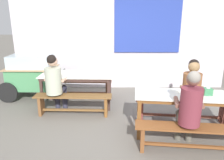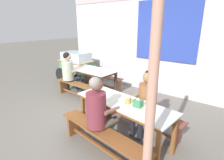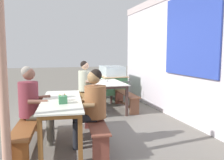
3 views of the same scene
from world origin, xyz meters
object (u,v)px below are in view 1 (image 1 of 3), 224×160
(bench_near_back, at_px, (181,107))
(person_left_back_turned, at_px, (54,81))
(bench_far_back, at_px, (81,86))
(bench_near_front, at_px, (194,134))
(dining_table_near, at_px, (189,99))
(person_right_near_table, at_px, (191,88))
(person_near_front, at_px, (189,107))
(dining_table_far, at_px, (76,77))
(tissue_box, at_px, (206,91))
(food_cart, at_px, (30,73))
(soup_bowl, at_px, (75,74))
(bench_far_front, at_px, (72,102))
(condiment_jar, at_px, (194,91))

(bench_near_back, distance_m, person_left_back_turned, 2.68)
(bench_far_back, height_order, person_left_back_turned, person_left_back_turned)
(bench_near_front, bearing_deg, dining_table_near, 83.65)
(person_left_back_turned, distance_m, person_right_near_table, 2.79)
(bench_near_back, bearing_deg, person_near_front, -102.61)
(person_left_back_turned, bearing_deg, bench_near_front, -29.87)
(dining_table_far, relative_size, tissue_box, 11.87)
(person_right_near_table, distance_m, tissue_box, 0.49)
(dining_table_near, height_order, person_near_front, person_near_front)
(dining_table_far, distance_m, person_left_back_turned, 0.62)
(bench_far_back, relative_size, bench_near_front, 0.84)
(person_right_near_table, bearing_deg, bench_far_back, 148.41)
(dining_table_far, height_order, food_cart, food_cart)
(bench_near_front, xyz_separation_m, food_cart, (-3.33, 2.40, 0.34))
(dining_table_near, bearing_deg, bench_far_back, 138.32)
(person_right_near_table, height_order, tissue_box, person_right_near_table)
(dining_table_near, bearing_deg, dining_table_far, 147.69)
(bench_near_front, bearing_deg, soup_bowl, 138.69)
(person_left_back_turned, bearing_deg, dining_table_far, 49.26)
(dining_table_far, relative_size, person_right_near_table, 1.31)
(bench_near_back, bearing_deg, person_right_near_table, -27.04)
(bench_near_back, bearing_deg, dining_table_far, 159.56)
(dining_table_far, distance_m, bench_far_front, 0.67)
(bench_far_back, distance_m, bench_near_back, 2.58)
(bench_far_back, xyz_separation_m, person_left_back_turned, (-0.42, -1.01, 0.45))
(bench_near_front, distance_m, soup_bowl, 2.84)
(soup_bowl, bearing_deg, person_left_back_turned, -133.66)
(person_near_front, relative_size, condiment_jar, 10.68)
(person_near_front, bearing_deg, person_right_near_table, 68.62)
(bench_near_front, bearing_deg, person_near_front, 143.75)
(bench_near_front, distance_m, food_cart, 4.12)
(bench_near_back, xyz_separation_m, bench_near_front, (-0.12, -1.07, 0.01))
(bench_far_back, distance_m, tissue_box, 3.13)
(soup_bowl, bearing_deg, person_right_near_table, -19.66)
(bench_far_back, bearing_deg, bench_near_front, -49.59)
(dining_table_near, relative_size, bench_near_back, 1.05)
(person_left_back_turned, bearing_deg, condiment_jar, -18.69)
(soup_bowl, bearing_deg, person_near_front, -41.56)
(bench_near_back, distance_m, tissue_box, 0.79)
(dining_table_far, xyz_separation_m, person_right_near_table, (2.35, -0.90, 0.04))
(tissue_box, xyz_separation_m, condiment_jar, (-0.20, 0.01, 0.00))
(bench_near_front, relative_size, person_right_near_table, 1.47)
(dining_table_near, height_order, soup_bowl, soup_bowl)
(dining_table_far, xyz_separation_m, tissue_box, (2.44, -1.37, 0.14))
(person_left_back_turned, distance_m, soup_bowl, 0.57)
(bench_far_front, bearing_deg, person_near_front, -32.59)
(person_near_front, xyz_separation_m, person_right_near_table, (0.36, 0.93, -0.01))
(bench_near_back, xyz_separation_m, person_right_near_table, (0.14, -0.07, 0.43))
(bench_far_back, bearing_deg, person_left_back_turned, -112.58)
(bench_near_front, height_order, person_left_back_turned, person_left_back_turned)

